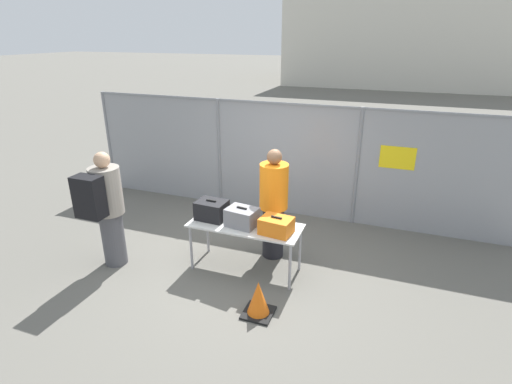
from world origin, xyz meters
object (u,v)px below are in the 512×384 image
(suitcase_orange, at_px, (276,226))
(utility_trailer, at_px, (405,181))
(traveler_hooded, at_px, (105,206))
(security_worker_near, at_px, (274,203))
(traffic_cone, at_px, (258,300))
(suitcase_black, at_px, (212,210))
(suitcase_grey, at_px, (242,217))
(inspection_table, at_px, (245,229))

(suitcase_orange, bearing_deg, utility_trailer, 66.79)
(suitcase_orange, distance_m, traveler_hooded, 2.56)
(security_worker_near, xyz_separation_m, traffic_cone, (0.29, -1.48, -0.71))
(suitcase_black, distance_m, suitcase_grey, 0.52)
(suitcase_grey, height_order, traveler_hooded, traveler_hooded)
(suitcase_grey, distance_m, utility_trailer, 4.48)
(security_worker_near, bearing_deg, utility_trailer, -104.52)
(suitcase_orange, distance_m, traffic_cone, 1.07)
(inspection_table, height_order, utility_trailer, inspection_table)
(suitcase_orange, relative_size, security_worker_near, 0.26)
(security_worker_near, bearing_deg, traveler_hooded, 43.04)
(suitcase_black, relative_size, security_worker_near, 0.26)
(suitcase_orange, height_order, traveler_hooded, traveler_hooded)
(security_worker_near, relative_size, traffic_cone, 3.71)
(suitcase_orange, height_order, utility_trailer, suitcase_orange)
(suitcase_grey, xyz_separation_m, traveler_hooded, (-1.96, -0.57, 0.11))
(suitcase_black, distance_m, utility_trailer, 4.71)
(traffic_cone, bearing_deg, suitcase_black, 139.23)
(traveler_hooded, bearing_deg, suitcase_black, 25.53)
(suitcase_grey, height_order, traffic_cone, suitcase_grey)
(traveler_hooded, height_order, traffic_cone, traveler_hooded)
(traveler_hooded, xyz_separation_m, utility_trailer, (4.18, 4.43, -0.59))
(suitcase_orange, height_order, traffic_cone, suitcase_orange)
(suitcase_grey, xyz_separation_m, security_worker_near, (0.30, 0.58, 0.03))
(suitcase_grey, height_order, utility_trailer, suitcase_grey)
(inspection_table, distance_m, security_worker_near, 0.65)
(suitcase_black, height_order, utility_trailer, suitcase_black)
(suitcase_black, relative_size, utility_trailer, 0.10)
(suitcase_grey, bearing_deg, suitcase_orange, -5.65)
(suitcase_black, height_order, traveler_hooded, traveler_hooded)
(security_worker_near, distance_m, utility_trailer, 3.83)
(traffic_cone, bearing_deg, inspection_table, 120.54)
(security_worker_near, xyz_separation_m, utility_trailer, (1.93, 3.28, -0.51))
(suitcase_black, relative_size, traveler_hooded, 0.26)
(traveler_hooded, bearing_deg, suitcase_grey, 18.22)
(inspection_table, relative_size, traffic_cone, 3.47)
(suitcase_black, bearing_deg, suitcase_grey, -6.14)
(inspection_table, bearing_deg, security_worker_near, 64.44)
(utility_trailer, bearing_deg, traffic_cone, -109.01)
(inspection_table, xyz_separation_m, traveler_hooded, (-1.99, -0.61, 0.31))
(suitcase_grey, distance_m, traveler_hooded, 2.04)
(suitcase_orange, relative_size, utility_trailer, 0.10)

